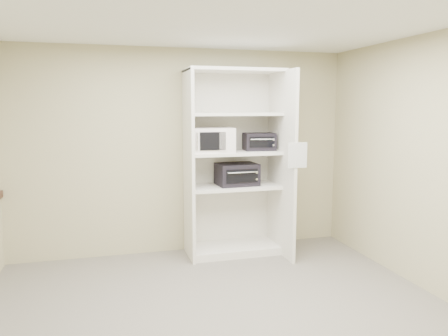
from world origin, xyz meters
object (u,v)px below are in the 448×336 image
object	(u,v)px
shelving_unit	(237,169)
toaster_oven_lower	(237,174)
toaster_oven_upper	(259,142)
microwave	(213,140)

from	to	relation	value
shelving_unit	toaster_oven_lower	size ratio (longest dim) A/B	4.69
toaster_oven_upper	toaster_oven_lower	xyz separation A→B (m)	(-0.31, -0.03, -0.42)
shelving_unit	microwave	bearing A→B (deg)	-170.00
microwave	toaster_oven_upper	size ratio (longest dim) A/B	1.30
microwave	toaster_oven_upper	bearing A→B (deg)	11.79
shelving_unit	microwave	xyz separation A→B (m)	(-0.34, -0.06, 0.39)
shelving_unit	toaster_oven_upper	distance (m)	0.47
toaster_oven_upper	toaster_oven_lower	bearing A→B (deg)	-169.36
toaster_oven_upper	microwave	bearing A→B (deg)	-167.20
microwave	toaster_oven_lower	size ratio (longest dim) A/B	1.00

